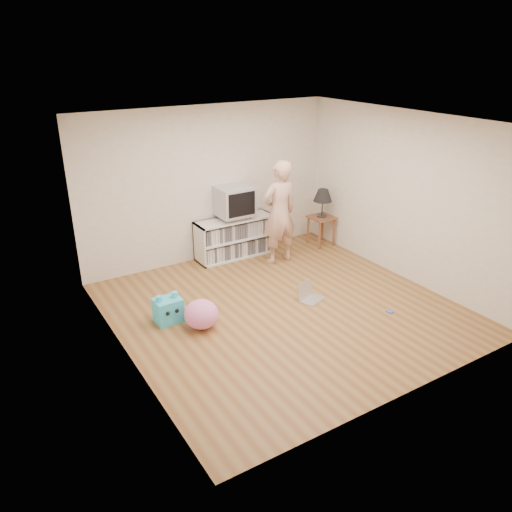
{
  "coord_description": "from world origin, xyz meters",
  "views": [
    {
      "loc": [
        -3.61,
        -5.11,
        3.5
      ],
      "look_at": [
        -0.2,
        0.4,
        0.71
      ],
      "focal_mm": 35.0,
      "sensor_mm": 36.0,
      "label": 1
    }
  ],
  "objects": [
    {
      "name": "playing_cards",
      "position": [
        1.21,
        -0.89,
        0.01
      ],
      "size": [
        0.09,
        0.1,
        0.02
      ],
      "primitive_type": "cube",
      "rotation": [
        0.0,
        0.0,
        0.25
      ],
      "color": "#475FBF",
      "rests_on": "ground"
    },
    {
      "name": "crt_tv",
      "position": [
        0.36,
        2.02,
        1.02
      ],
      "size": [
        0.6,
        0.53,
        0.5
      ],
      "color": "#A6A6AB",
      "rests_on": "dvd_deck"
    },
    {
      "name": "dvd_deck",
      "position": [
        0.36,
        2.02,
        0.73
      ],
      "size": [
        0.45,
        0.35,
        0.07
      ],
      "primitive_type": "cube",
      "color": "gray",
      "rests_on": "media_unit"
    },
    {
      "name": "ground",
      "position": [
        0.0,
        0.0,
        0.0
      ],
      "size": [
        4.5,
        4.5,
        0.0
      ],
      "primitive_type": "plane",
      "color": "brown",
      "rests_on": "ground"
    },
    {
      "name": "ceiling",
      "position": [
        0.0,
        0.0,
        2.6
      ],
      "size": [
        4.5,
        4.5,
        0.01
      ],
      "primitive_type": "cube",
      "color": "white",
      "rests_on": "walls"
    },
    {
      "name": "table_lamp",
      "position": [
        1.99,
        1.65,
        0.94
      ],
      "size": [
        0.34,
        0.34,
        0.52
      ],
      "color": "#333333",
      "rests_on": "side_table"
    },
    {
      "name": "plush_blue",
      "position": [
        -1.52,
        0.53,
        0.17
      ],
      "size": [
        0.36,
        0.32,
        0.41
      ],
      "rotation": [
        0.0,
        0.0,
        0.03
      ],
      "color": "#35CFFF",
      "rests_on": "ground"
    },
    {
      "name": "media_unit",
      "position": [
        0.36,
        2.04,
        0.35
      ],
      "size": [
        1.4,
        0.45,
        0.7
      ],
      "color": "white",
      "rests_on": "ground"
    },
    {
      "name": "person",
      "position": [
        0.88,
        1.42,
        0.89
      ],
      "size": [
        0.65,
        0.43,
        1.77
      ],
      "primitive_type": "imported",
      "rotation": [
        0.0,
        0.0,
        3.15
      ],
      "color": "#D6A792",
      "rests_on": "ground"
    },
    {
      "name": "walls",
      "position": [
        0.0,
        0.0,
        1.3
      ],
      "size": [
        4.52,
        4.52,
        2.6
      ],
      "color": "beige",
      "rests_on": "ground"
    },
    {
      "name": "plush_pink",
      "position": [
        -1.21,
        0.15,
        0.19
      ],
      "size": [
        0.49,
        0.49,
        0.39
      ],
      "primitive_type": "ellipsoid",
      "rotation": [
        0.0,
        0.0,
        -0.07
      ],
      "color": "#FF7FD1",
      "rests_on": "ground"
    },
    {
      "name": "laptop",
      "position": [
        0.48,
        0.03,
        0.07
      ],
      "size": [
        0.43,
        0.39,
        0.25
      ],
      "rotation": [
        0.0,
        0.0,
        0.34
      ],
      "color": "silver",
      "rests_on": "ground"
    },
    {
      "name": "side_table",
      "position": [
        1.99,
        1.65,
        0.42
      ],
      "size": [
        0.42,
        0.42,
        0.55
      ],
      "color": "brown",
      "rests_on": "ground"
    }
  ]
}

